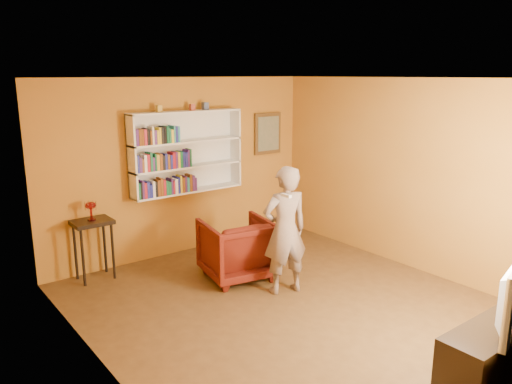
% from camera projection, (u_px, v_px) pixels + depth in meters
% --- Properties ---
extents(room_shell, '(5.30, 5.80, 2.88)m').
position_uv_depth(room_shell, '(290.00, 226.00, 5.82)').
color(room_shell, '#4B3218').
rests_on(room_shell, ground).
extents(bookshelf, '(1.80, 0.29, 1.23)m').
position_uv_depth(bookshelf, '(185.00, 152.00, 7.54)').
color(bookshelf, white).
rests_on(bookshelf, room_shell).
extents(books_row_lower, '(0.94, 0.19, 0.26)m').
position_uv_depth(books_row_lower, '(167.00, 187.00, 7.33)').
color(books_row_lower, '#16663D').
rests_on(books_row_lower, bookshelf).
extents(books_row_middle, '(0.86, 0.19, 0.27)m').
position_uv_depth(books_row_middle, '(163.00, 161.00, 7.22)').
color(books_row_middle, '#212698').
rests_on(books_row_middle, bookshelf).
extents(books_row_upper, '(0.68, 0.19, 0.25)m').
position_uv_depth(books_row_upper, '(156.00, 136.00, 7.08)').
color(books_row_upper, '#4E2570').
rests_on(books_row_upper, bookshelf).
extents(ornament_left, '(0.07, 0.07, 0.10)m').
position_uv_depth(ornament_left, '(159.00, 109.00, 7.08)').
color(ornament_left, gold).
rests_on(ornament_left, bookshelf).
extents(ornament_centre, '(0.07, 0.07, 0.10)m').
position_uv_depth(ornament_centre, '(192.00, 107.00, 7.40)').
color(ornament_centre, '#9B4033').
rests_on(ornament_centre, bookshelf).
extents(ornament_right, '(0.08, 0.08, 0.11)m').
position_uv_depth(ornament_right, '(205.00, 106.00, 7.54)').
color(ornament_right, '#434C6F').
rests_on(ornament_right, bookshelf).
extents(framed_painting, '(0.55, 0.05, 0.70)m').
position_uv_depth(framed_painting, '(268.00, 134.00, 8.52)').
color(framed_painting, '#503517').
rests_on(framed_painting, room_shell).
extents(console_table, '(0.51, 0.39, 0.84)m').
position_uv_depth(console_table, '(93.00, 231.00, 6.70)').
color(console_table, black).
rests_on(console_table, ground).
extents(ruby_lustre, '(0.16, 0.16, 0.25)m').
position_uv_depth(ruby_lustre, '(91.00, 207.00, 6.63)').
color(ruby_lustre, maroon).
rests_on(ruby_lustre, console_table).
extents(armchair, '(1.04, 1.06, 0.83)m').
position_uv_depth(armchair, '(237.00, 249.00, 6.82)').
color(armchair, '#3F0804').
rests_on(armchair, ground).
extents(person, '(0.68, 0.53, 1.65)m').
position_uv_depth(person, '(285.00, 230.00, 6.27)').
color(person, '#736054').
rests_on(person, ground).
extents(game_remote, '(0.04, 0.15, 0.04)m').
position_uv_depth(game_remote, '(286.00, 196.00, 5.80)').
color(game_remote, silver).
rests_on(game_remote, person).
extents(tv_cabinet, '(1.47, 0.44, 0.52)m').
position_uv_depth(tv_cabinet, '(499.00, 349.00, 4.62)').
color(tv_cabinet, black).
rests_on(tv_cabinet, ground).
extents(television, '(1.14, 0.43, 0.66)m').
position_uv_depth(television, '(506.00, 290.00, 4.49)').
color(television, black).
rests_on(television, tv_cabinet).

